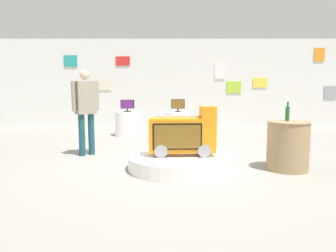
{
  "coord_description": "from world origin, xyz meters",
  "views": [
    {
      "loc": [
        -0.16,
        -5.54,
        1.29
      ],
      "look_at": [
        -0.15,
        0.08,
        0.63
      ],
      "focal_mm": 33.43,
      "sensor_mm": 36.0,
      "label": 1
    }
  ],
  "objects_px": {
    "display_pedestal_center_rear": "(127,124)",
    "side_table_round": "(287,145)",
    "tv_on_left_rear": "(177,105)",
    "bottle_on_side_table": "(287,113)",
    "shopper_browsing_near_truck": "(85,106)",
    "display_pedestal_left_rear": "(177,124)",
    "main_display_pedestal": "(181,162)",
    "novelty_firetruck_tv": "(183,135)",
    "tv_on_center_rear": "(127,106)"
  },
  "relations": [
    {
      "from": "display_pedestal_center_rear",
      "to": "shopper_browsing_near_truck",
      "type": "distance_m",
      "value": 2.72
    },
    {
      "from": "display_pedestal_left_rear",
      "to": "tv_on_left_rear",
      "type": "xyz_separation_m",
      "value": [
        -0.0,
        -0.0,
        0.53
      ]
    },
    {
      "from": "main_display_pedestal",
      "to": "side_table_round",
      "type": "relative_size",
      "value": 2.22
    },
    {
      "from": "display_pedestal_center_rear",
      "to": "novelty_firetruck_tv",
      "type": "bearing_deg",
      "value": -69.58
    },
    {
      "from": "main_display_pedestal",
      "to": "display_pedestal_center_rear",
      "type": "height_order",
      "value": "display_pedestal_center_rear"
    },
    {
      "from": "tv_on_left_rear",
      "to": "shopper_browsing_near_truck",
      "type": "xyz_separation_m",
      "value": [
        -1.87,
        -2.51,
        0.11
      ]
    },
    {
      "from": "display_pedestal_left_rear",
      "to": "shopper_browsing_near_truck",
      "type": "height_order",
      "value": "shopper_browsing_near_truck"
    },
    {
      "from": "main_display_pedestal",
      "to": "side_table_round",
      "type": "distance_m",
      "value": 1.72
    },
    {
      "from": "novelty_firetruck_tv",
      "to": "main_display_pedestal",
      "type": "bearing_deg",
      "value": 164.18
    },
    {
      "from": "main_display_pedestal",
      "to": "shopper_browsing_near_truck",
      "type": "xyz_separation_m",
      "value": [
        -1.82,
        1.08,
        0.86
      ]
    },
    {
      "from": "main_display_pedestal",
      "to": "display_pedestal_left_rear",
      "type": "bearing_deg",
      "value": 89.24
    },
    {
      "from": "display_pedestal_center_rear",
      "to": "tv_on_center_rear",
      "type": "distance_m",
      "value": 0.51
    },
    {
      "from": "main_display_pedestal",
      "to": "display_pedestal_center_rear",
      "type": "relative_size",
      "value": 2.49
    },
    {
      "from": "tv_on_left_rear",
      "to": "tv_on_center_rear",
      "type": "relative_size",
      "value": 1.01
    },
    {
      "from": "novelty_firetruck_tv",
      "to": "tv_on_center_rear",
      "type": "xyz_separation_m",
      "value": [
        -1.38,
        3.69,
        0.29
      ]
    },
    {
      "from": "main_display_pedestal",
      "to": "tv_on_left_rear",
      "type": "distance_m",
      "value": 3.67
    },
    {
      "from": "tv_on_left_rear",
      "to": "side_table_round",
      "type": "bearing_deg",
      "value": -65.66
    },
    {
      "from": "display_pedestal_left_rear",
      "to": "shopper_browsing_near_truck",
      "type": "bearing_deg",
      "value": -126.62
    },
    {
      "from": "tv_on_left_rear",
      "to": "side_table_round",
      "type": "height_order",
      "value": "tv_on_left_rear"
    },
    {
      "from": "display_pedestal_left_rear",
      "to": "shopper_browsing_near_truck",
      "type": "relative_size",
      "value": 0.4
    },
    {
      "from": "main_display_pedestal",
      "to": "novelty_firetruck_tv",
      "type": "height_order",
      "value": "novelty_firetruck_tv"
    },
    {
      "from": "tv_on_left_rear",
      "to": "bottle_on_side_table",
      "type": "distance_m",
      "value": 3.93
    },
    {
      "from": "tv_on_center_rear",
      "to": "side_table_round",
      "type": "xyz_separation_m",
      "value": [
        3.05,
        -3.74,
        -0.44
      ]
    },
    {
      "from": "display_pedestal_center_rear",
      "to": "bottle_on_side_table",
      "type": "distance_m",
      "value": 4.8
    },
    {
      "from": "tv_on_left_rear",
      "to": "tv_on_center_rear",
      "type": "distance_m",
      "value": 1.4
    },
    {
      "from": "novelty_firetruck_tv",
      "to": "shopper_browsing_near_truck",
      "type": "bearing_deg",
      "value": 149.52
    },
    {
      "from": "shopper_browsing_near_truck",
      "to": "side_table_round",
      "type": "bearing_deg",
      "value": -17.86
    },
    {
      "from": "tv_on_left_rear",
      "to": "display_pedestal_center_rear",
      "type": "distance_m",
      "value": 1.5
    },
    {
      "from": "novelty_firetruck_tv",
      "to": "display_pedestal_center_rear",
      "type": "xyz_separation_m",
      "value": [
        -1.37,
        3.69,
        -0.22
      ]
    },
    {
      "from": "novelty_firetruck_tv",
      "to": "display_pedestal_left_rear",
      "type": "xyz_separation_m",
      "value": [
        0.03,
        3.6,
        -0.22
      ]
    },
    {
      "from": "tv_on_center_rear",
      "to": "display_pedestal_left_rear",
      "type": "bearing_deg",
      "value": -3.65
    },
    {
      "from": "display_pedestal_left_rear",
      "to": "tv_on_left_rear",
      "type": "bearing_deg",
      "value": -95.02
    },
    {
      "from": "shopper_browsing_near_truck",
      "to": "display_pedestal_left_rear",
      "type": "bearing_deg",
      "value": 53.38
    },
    {
      "from": "side_table_round",
      "to": "shopper_browsing_near_truck",
      "type": "xyz_separation_m",
      "value": [
        -3.52,
        1.13,
        0.58
      ]
    },
    {
      "from": "tv_on_left_rear",
      "to": "tv_on_center_rear",
      "type": "bearing_deg",
      "value": 176.18
    },
    {
      "from": "main_display_pedestal",
      "to": "tv_on_left_rear",
      "type": "height_order",
      "value": "tv_on_left_rear"
    },
    {
      "from": "bottle_on_side_table",
      "to": "shopper_browsing_near_truck",
      "type": "height_order",
      "value": "shopper_browsing_near_truck"
    },
    {
      "from": "tv_on_center_rear",
      "to": "shopper_browsing_near_truck",
      "type": "relative_size",
      "value": 0.22
    },
    {
      "from": "display_pedestal_left_rear",
      "to": "bottle_on_side_table",
      "type": "relative_size",
      "value": 2.17
    },
    {
      "from": "display_pedestal_center_rear",
      "to": "shopper_browsing_near_truck",
      "type": "xyz_separation_m",
      "value": [
        -0.47,
        -2.61,
        0.64
      ]
    },
    {
      "from": "display_pedestal_left_rear",
      "to": "display_pedestal_center_rear",
      "type": "bearing_deg",
      "value": 176.2
    },
    {
      "from": "side_table_round",
      "to": "display_pedestal_left_rear",
      "type": "bearing_deg",
      "value": 114.32
    },
    {
      "from": "novelty_firetruck_tv",
      "to": "tv_on_left_rear",
      "type": "xyz_separation_m",
      "value": [
        0.03,
        3.59,
        0.31
      ]
    },
    {
      "from": "bottle_on_side_table",
      "to": "shopper_browsing_near_truck",
      "type": "distance_m",
      "value": 3.67
    },
    {
      "from": "display_pedestal_center_rear",
      "to": "side_table_round",
      "type": "xyz_separation_m",
      "value": [
        3.05,
        -3.74,
        0.07
      ]
    },
    {
      "from": "tv_on_left_rear",
      "to": "novelty_firetruck_tv",
      "type": "bearing_deg",
      "value": -90.4
    },
    {
      "from": "novelty_firetruck_tv",
      "to": "tv_on_left_rear",
      "type": "height_order",
      "value": "novelty_firetruck_tv"
    },
    {
      "from": "display_pedestal_left_rear",
      "to": "shopper_browsing_near_truck",
      "type": "distance_m",
      "value": 3.2
    },
    {
      "from": "tv_on_left_rear",
      "to": "side_table_round",
      "type": "relative_size",
      "value": 0.48
    },
    {
      "from": "display_pedestal_center_rear",
      "to": "shopper_browsing_near_truck",
      "type": "relative_size",
      "value": 0.42
    }
  ]
}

